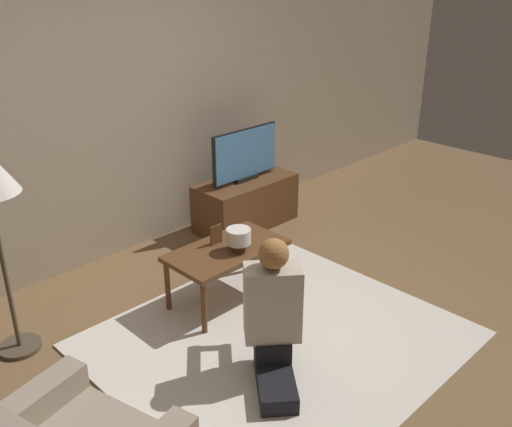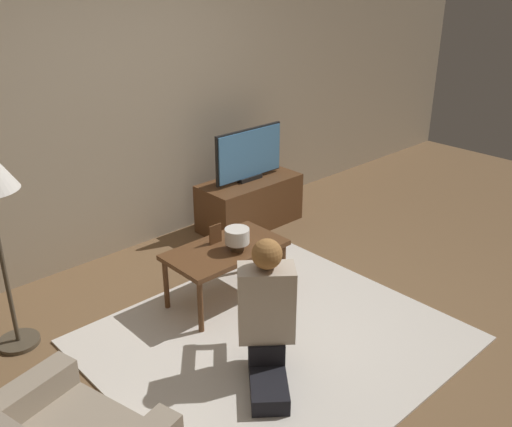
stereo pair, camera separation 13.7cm
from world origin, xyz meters
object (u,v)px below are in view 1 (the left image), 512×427
Objects in this scene: tv at (245,154)px; person_kneeling at (273,312)px; table_lamp at (239,238)px; coffee_table at (227,254)px.

tv is 0.86× the size of person_kneeling.
person_kneeling is at bearing -129.54° from tv.
table_lamp is (-1.01, -0.99, -0.17)m from tv.
coffee_table is 0.90m from person_kneeling.
tv is 0.89× the size of coffee_table.
tv reaches higher than table_lamp.
table_lamp is (0.04, -0.09, 0.15)m from coffee_table.
person_kneeling reaches higher than table_lamp.
person_kneeling reaches higher than coffee_table.
table_lamp is at bearing -135.76° from tv.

